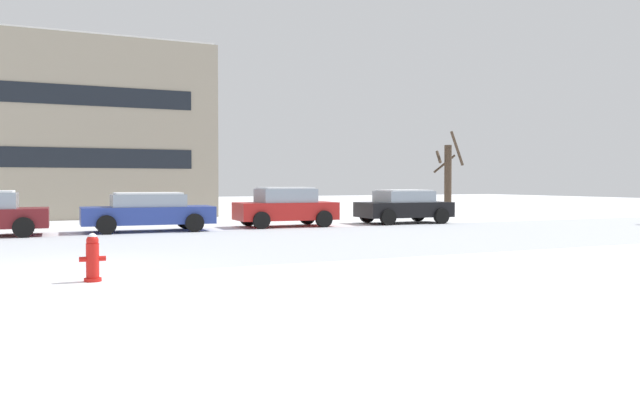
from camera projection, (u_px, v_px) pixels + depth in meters
The scene contains 8 objects.
ground_plane at pixel (66, 270), 12.75m from camera, with size 120.00×120.00×0.00m, color white.
road_surface at pixel (56, 251), 16.17m from camera, with size 80.00×9.54×0.00m.
fire_hydrant at pixel (93, 257), 11.24m from camera, with size 0.44×0.30×0.84m.
parked_car_blue at pixel (148, 211), 22.59m from camera, with size 4.53×2.15×1.36m.
parked_car_red at pixel (285, 207), 25.02m from camera, with size 3.90×2.15×1.52m.
parked_car_black at pixel (404, 206), 27.09m from camera, with size 3.90×2.26×1.40m.
tree_far_left at pixel (448, 177), 32.30m from camera, with size 1.45×1.49×4.21m.
building_far_left at pixel (64, 134), 34.16m from camera, with size 13.45×11.40×8.54m.
Camera 1 is at (-0.80, -13.64, 1.73)m, focal length 36.40 mm.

